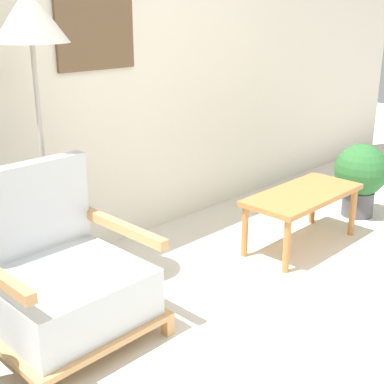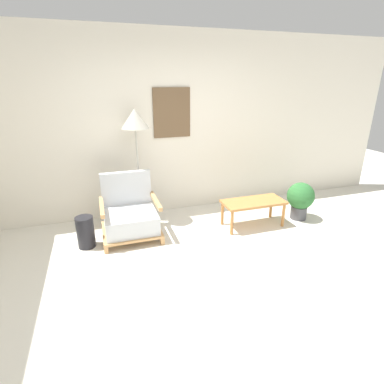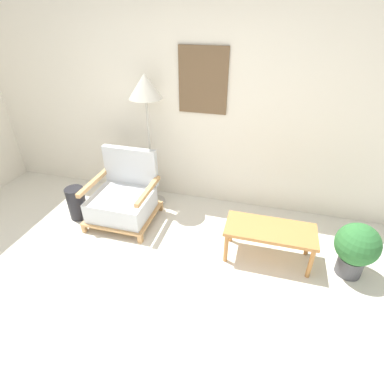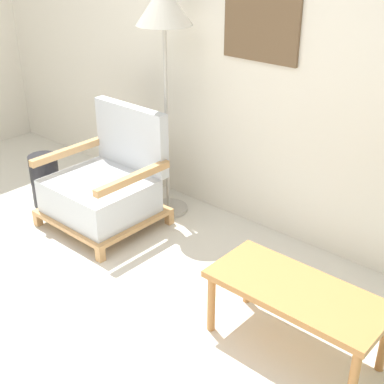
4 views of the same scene
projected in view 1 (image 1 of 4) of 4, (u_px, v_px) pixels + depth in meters
The scene contains 5 objects.
wall_back at pixel (80, 43), 3.21m from camera, with size 8.00×0.09×2.70m.
armchair at pixel (62, 281), 2.59m from camera, with size 0.76×0.70×0.83m.
floor_lamp at pixel (31, 36), 2.65m from camera, with size 0.38×0.38×1.65m.
coffee_table at pixel (303, 199), 3.59m from camera, with size 0.89×0.41×0.38m.
potted_plant at pixel (361, 175), 4.12m from camera, with size 0.40×0.40×0.57m.
Camera 1 is at (-1.91, -0.66, 1.55)m, focal length 50.00 mm.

